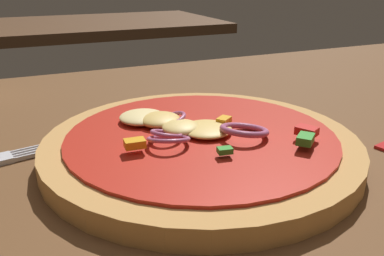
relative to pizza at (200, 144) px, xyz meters
name	(u,v)px	position (x,y,z in m)	size (l,w,h in m)	color
dining_table	(264,169)	(0.06, -0.02, -0.03)	(1.38, 0.82, 0.03)	brown
pizza	(200,144)	(0.00, 0.00, 0.00)	(0.29, 0.29, 0.04)	tan
background_table	(93,26)	(0.12, 1.11, -0.03)	(0.83, 0.50, 0.03)	#4C301C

